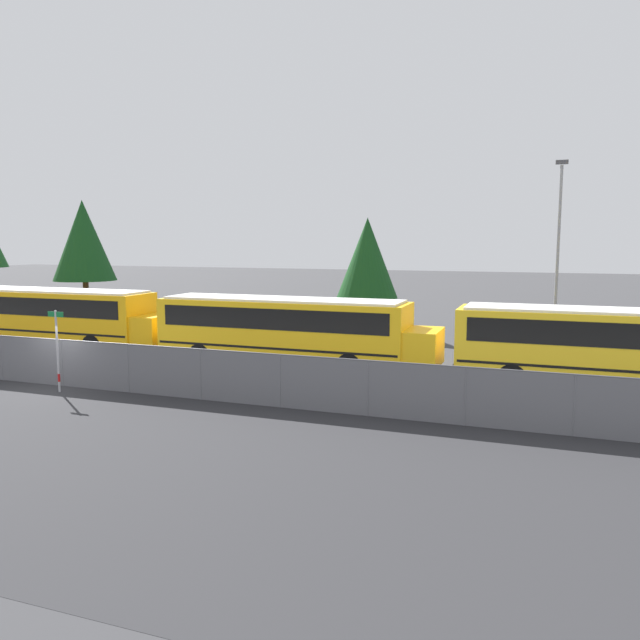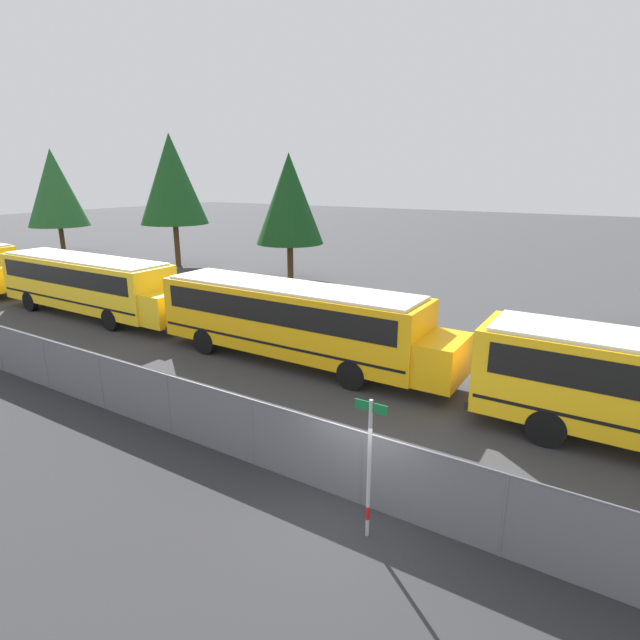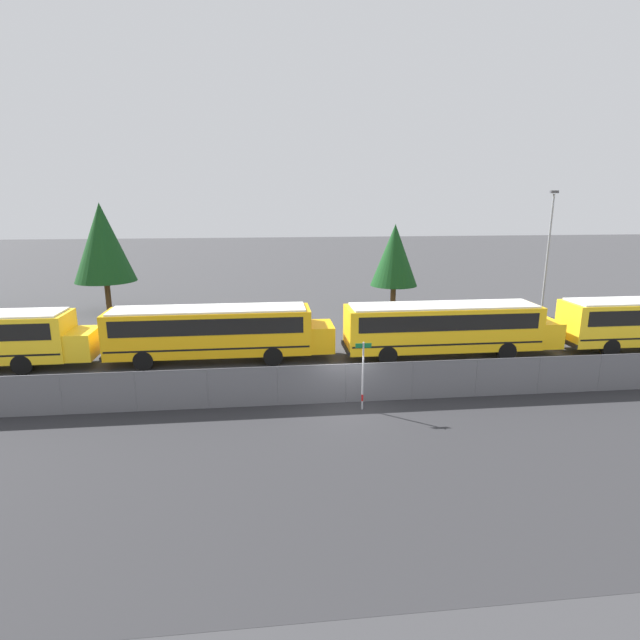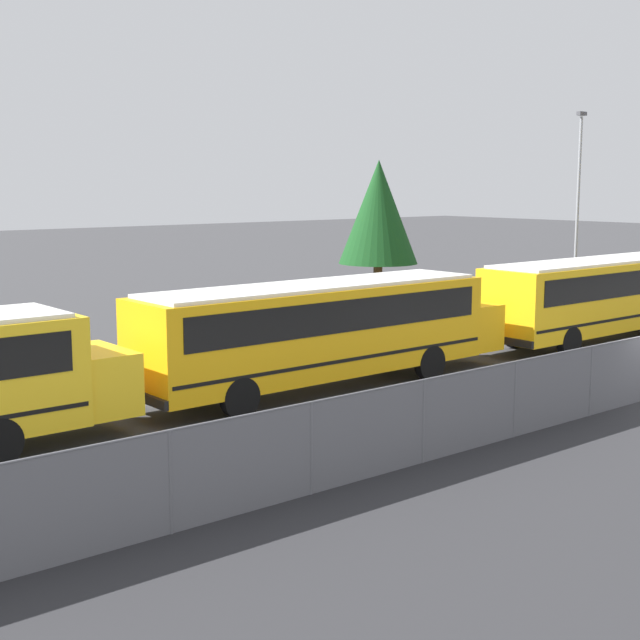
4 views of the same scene
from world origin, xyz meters
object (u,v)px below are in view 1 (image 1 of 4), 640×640
object	(u,v)px
school_bus_4	(622,343)
tree_0	(367,258)
school_bus_3	(288,326)
tree_1	(84,241)
street_sign	(57,349)
light_pole	(558,249)
school_bus_2	(56,313)

from	to	relation	value
school_bus_4	tree_0	bearing A→B (deg)	136.43
school_bus_3	tree_1	xyz separation A→B (m)	(-23.24, 14.33, 3.78)
street_sign	light_pole	xyz separation A→B (m)	(17.50, 16.02, 3.59)
school_bus_3	light_pole	distance (m)	14.71
school_bus_4	tree_0	size ratio (longest dim) A/B	1.80
school_bus_2	tree_0	xyz separation A→B (m)	(13.44, 12.09, 2.68)
school_bus_4	street_sign	world-z (taller)	school_bus_4
school_bus_3	school_bus_4	world-z (taller)	same
school_bus_2	tree_1	xyz separation A→B (m)	(-9.87, 13.80, 3.78)
tree_0	tree_1	world-z (taller)	tree_1
school_bus_3	school_bus_4	size ratio (longest dim) A/B	1.00
street_sign	tree_0	xyz separation A→B (m)	(6.42, 19.64, 2.93)
school_bus_2	tree_0	world-z (taller)	tree_0
school_bus_2	tree_1	distance (m)	17.38
light_pole	tree_0	xyz separation A→B (m)	(-11.08, 3.62, -0.65)
school_bus_3	school_bus_4	xyz separation A→B (m)	(13.38, -0.04, 0.00)
school_bus_2	tree_1	world-z (taller)	tree_1
school_bus_2	tree_0	bearing A→B (deg)	41.96
school_bus_4	street_sign	distance (m)	20.93
school_bus_2	street_sign	bearing A→B (deg)	-47.07
school_bus_3	tree_0	xyz separation A→B (m)	(0.07, 12.62, 2.68)
school_bus_4	tree_0	distance (m)	18.56
school_bus_2	light_pole	distance (m)	26.16
street_sign	tree_1	bearing A→B (deg)	128.35
street_sign	tree_0	distance (m)	20.87
school_bus_4	street_sign	bearing A→B (deg)	-160.52
school_bus_3	light_pole	world-z (taller)	light_pole
school_bus_3	school_bus_4	distance (m)	13.38
school_bus_3	street_sign	xyz separation A→B (m)	(-6.35, -7.02, -0.25)
school_bus_2	light_pole	world-z (taller)	light_pole
street_sign	tree_1	world-z (taller)	tree_1
school_bus_4	tree_1	size ratio (longest dim) A/B	1.45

